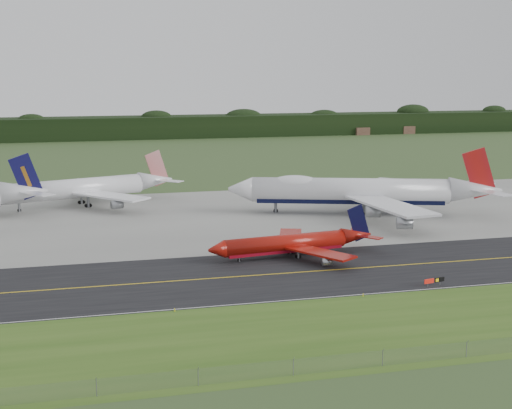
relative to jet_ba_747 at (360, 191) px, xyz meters
The scene contains 14 objects.
ground 53.63m from the jet_ba_747, 122.20° to the right, with size 600.00×600.00×0.00m, color #304922.
grass_verge 85.19m from the jet_ba_747, 109.52° to the right, with size 400.00×30.00×0.01m, color #325719.
taxiway 57.03m from the jet_ba_747, 120.05° to the right, with size 400.00×32.00×0.02m, color black.
apron 29.64m from the jet_ba_747, 168.23° to the left, with size 400.00×78.00×0.01m, color gray.
taxiway_centreline 57.03m from the jet_ba_747, 120.05° to the right, with size 400.00×0.40×0.00m, color gold.
taxiway_edge_line 70.81m from the jet_ba_747, 113.73° to the right, with size 400.00×0.25×0.00m, color silver.
perimeter_fence 97.45m from the jet_ba_747, 106.96° to the right, with size 320.00×0.10×320.00m.
horizon_treeline 230.44m from the jet_ba_747, 97.08° to the left, with size 700.00×25.00×12.00m.
jet_ba_747 is the anchor object (origin of this frame).
jet_red_737 47.67m from the jet_ba_747, 128.21° to the right, with size 36.35×29.42×9.82m.
jet_star_tail 76.71m from the jet_ba_747, 157.16° to the left, with size 53.56×43.68×14.42m.
taxiway_sign 64.28m from the jet_ba_747, 100.14° to the right, with size 4.22×0.96×1.42m.
edge_marker_left 87.51m from the jet_ba_747, 131.31° to the right, with size 0.16×0.16×0.50m, color yellow.
edge_marker_center 70.71m from the jet_ba_747, 111.45° to the right, with size 0.16×0.16×0.50m, color yellow.
Camera 1 is at (-42.55, -127.89, 37.58)m, focal length 50.00 mm.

